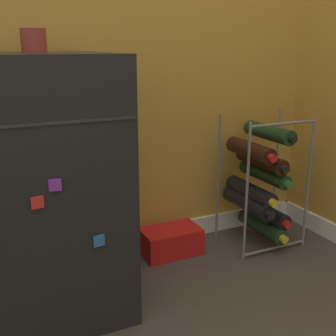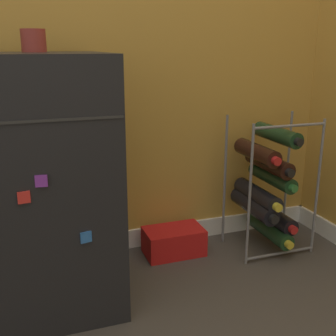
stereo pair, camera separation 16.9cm
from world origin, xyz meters
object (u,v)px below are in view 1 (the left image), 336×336
wine_rack (259,184)px  fridge_top_cup (34,40)px  mini_fridge (39,189)px  soda_box (171,241)px

wine_rack → fridge_top_cup: bearing=179.7°
mini_fridge → soda_box: bearing=15.5°
mini_fridge → fridge_top_cup: (0.04, 0.08, 0.49)m
soda_box → fridge_top_cup: 1.04m
wine_rack → soda_box: size_ratio=2.33×
mini_fridge → soda_box: mini_fridge is taller
soda_box → fridge_top_cup: fridge_top_cup is taller
mini_fridge → fridge_top_cup: fridge_top_cup is taller
soda_box → fridge_top_cup: bearing=-171.8°
wine_rack → soda_box: 0.49m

